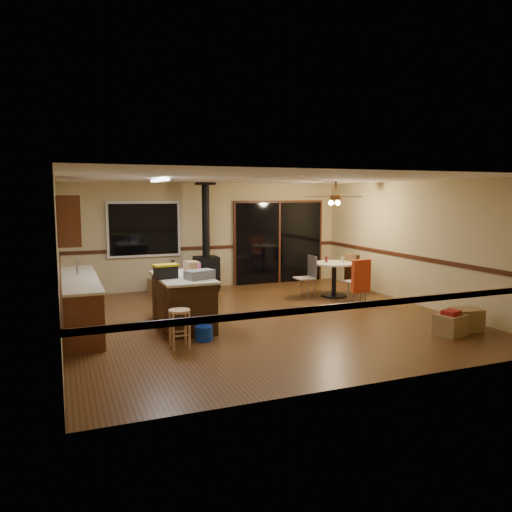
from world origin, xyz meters
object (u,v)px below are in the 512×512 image
kitchen_island (183,301)px  chair_right (353,269)px  box_under_window (160,286)px  bar_stool (180,329)px  box_corner_a (451,325)px  toolbox_grey (200,274)px  box_corner_b (466,319)px  dining_table (334,273)px  wood_stove (206,261)px  toolbox_black (166,272)px  chair_left (309,272)px  blue_bucket (204,333)px  chair_near (360,276)px

kitchen_island → chair_right: (4.33, 1.34, 0.14)m
kitchen_island → box_under_window: kitchen_island is taller
bar_stool → box_corner_a: size_ratio=1.28×
toolbox_grey → box_under_window: bearing=90.4°
box_corner_b → dining_table: bearing=100.6°
wood_stove → box_under_window: size_ratio=5.52×
wood_stove → toolbox_black: wood_stove is taller
box_under_window → box_corner_b: size_ratio=0.97×
toolbox_black → box_corner_b: size_ratio=0.81×
chair_right → box_corner_a: size_ratio=1.52×
bar_stool → box_corner_b: bearing=-9.9°
wood_stove → bar_stool: wood_stove is taller
box_corner_b → wood_stove: bearing=121.6°
dining_table → toolbox_black: bearing=-160.7°
kitchen_island → toolbox_black: toolbox_black is taller
toolbox_grey → chair_left: (3.02, 1.80, -0.39)m
toolbox_grey → dining_table: bearing=25.2°
dining_table → box_under_window: 4.06m
box_corner_b → box_under_window: bearing=129.8°
chair_right → box_corner_a: 3.57m
wood_stove → kitchen_island: bearing=-113.1°
wood_stove → dining_table: size_ratio=2.68×
wood_stove → box_under_window: 1.25m
box_under_window → box_corner_b: 6.65m
bar_stool → dining_table: 4.86m
blue_bucket → box_corner_a: 4.05m
chair_right → box_corner_b: bearing=-88.2°
box_corner_a → chair_near: bearing=90.9°
wood_stove → toolbox_black: bearing=-116.9°
wood_stove → box_corner_b: size_ratio=5.37×
dining_table → box_corner_a: dining_table is taller
toolbox_grey → bar_stool: toolbox_grey is taller
dining_table → box_under_window: bearing=154.1°
toolbox_black → blue_bucket: size_ratio=1.36×
blue_bucket → chair_left: chair_left is taller
dining_table → box_corner_b: bearing=-79.4°
bar_stool → chair_left: size_ratio=1.15×
chair_near → box_under_window: 4.61m
toolbox_black → chair_left: toolbox_black is taller
blue_bucket → box_under_window: size_ratio=0.61×
toolbox_black → chair_near: toolbox_black is taller
toolbox_black → chair_left: bearing=23.6°
toolbox_grey → box_under_window: (-0.03, 3.46, -0.79)m
toolbox_black → chair_right: toolbox_black is taller
kitchen_island → bar_stool: 1.26m
chair_right → wood_stove: bearing=150.6°
box_under_window → box_corner_b: bearing=-50.2°
box_corner_a → toolbox_black: bearing=154.4°
chair_left → box_under_window: chair_left is taller
toolbox_black → box_corner_b: 5.19m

